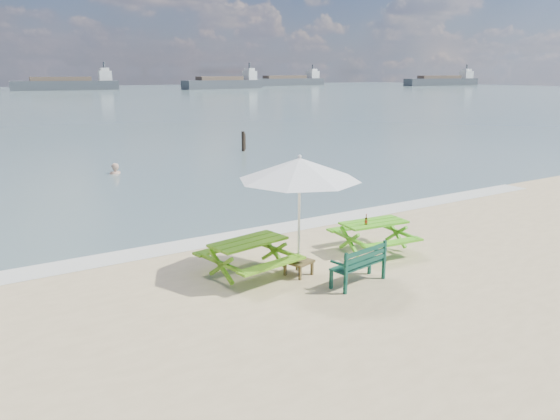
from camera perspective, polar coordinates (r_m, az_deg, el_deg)
foam_strip at (r=14.36m, az=-2.35°, el=-2.34°), size 22.00×0.90×0.01m
picnic_table_left at (r=11.29m, az=-3.30°, el=-5.11°), size 1.86×2.01×0.76m
picnic_table_right at (r=12.93m, az=9.73°, el=-2.83°), size 1.69×1.85×0.73m
park_bench at (r=11.02m, az=8.14°, el=-6.43°), size 1.32×0.64×0.78m
side_table at (r=11.38m, az=1.96°, el=-6.00°), size 0.62×0.62×0.32m
patio_umbrella at (r=10.84m, az=2.05°, el=4.29°), size 3.09×3.09×2.46m
beer_bottle at (r=12.53m, az=8.98°, el=-1.16°), size 0.06×0.06×0.24m
swimmer at (r=23.74m, az=-16.80°, el=2.69°), size 0.64×0.43×1.71m
mooring_pilings at (r=29.46m, az=-3.81°, el=6.97°), size 0.56×0.76×1.26m
cargo_ships at (r=146.69m, az=-6.11°, el=13.03°), size 159.09×31.89×4.40m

